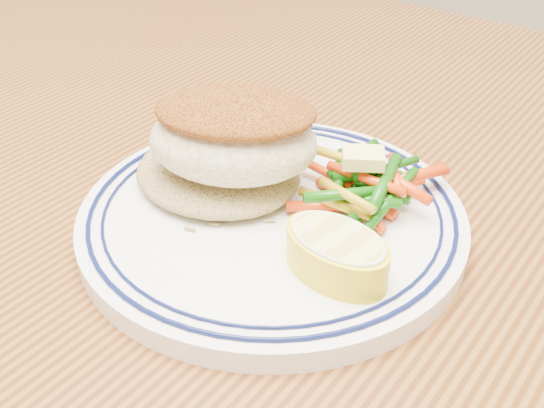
{
  "coord_description": "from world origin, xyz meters",
  "views": [
    {
      "loc": [
        0.2,
        -0.32,
        1.02
      ],
      "look_at": [
        -0.02,
        -0.03,
        0.77
      ],
      "focal_mm": 45.0,
      "sensor_mm": 36.0,
      "label": 1
    }
  ],
  "objects_px": {
    "dining_table": "(313,323)",
    "vegetable_pile": "(367,186)",
    "fish_fillet": "(233,134)",
    "lemon_wedge": "(336,252)",
    "rice_pilaf": "(218,169)",
    "plate": "(272,217)"
  },
  "relations": [
    {
      "from": "vegetable_pile",
      "to": "rice_pilaf",
      "type": "bearing_deg",
      "value": -157.24
    },
    {
      "from": "fish_fillet",
      "to": "vegetable_pile",
      "type": "bearing_deg",
      "value": 27.99
    },
    {
      "from": "lemon_wedge",
      "to": "rice_pilaf",
      "type": "bearing_deg",
      "value": 164.15
    },
    {
      "from": "dining_table",
      "to": "lemon_wedge",
      "type": "relative_size",
      "value": 20.67
    },
    {
      "from": "vegetable_pile",
      "to": "lemon_wedge",
      "type": "xyz_separation_m",
      "value": [
        0.02,
        -0.07,
        0.0
      ]
    },
    {
      "from": "dining_table",
      "to": "rice_pilaf",
      "type": "xyz_separation_m",
      "value": [
        -0.07,
        -0.02,
        0.12
      ]
    },
    {
      "from": "plate",
      "to": "fish_fillet",
      "type": "height_order",
      "value": "fish_fillet"
    },
    {
      "from": "rice_pilaf",
      "to": "vegetable_pile",
      "type": "height_order",
      "value": "vegetable_pile"
    },
    {
      "from": "vegetable_pile",
      "to": "lemon_wedge",
      "type": "relative_size",
      "value": 1.42
    },
    {
      "from": "plate",
      "to": "vegetable_pile",
      "type": "bearing_deg",
      "value": 44.41
    },
    {
      "from": "vegetable_pile",
      "to": "lemon_wedge",
      "type": "distance_m",
      "value": 0.08
    },
    {
      "from": "rice_pilaf",
      "to": "vegetable_pile",
      "type": "xyz_separation_m",
      "value": [
        0.09,
        0.04,
        0.0
      ]
    },
    {
      "from": "fish_fillet",
      "to": "dining_table",
      "type": "bearing_deg",
      "value": 26.31
    },
    {
      "from": "fish_fillet",
      "to": "rice_pilaf",
      "type": "bearing_deg",
      "value": 174.3
    },
    {
      "from": "plate",
      "to": "dining_table",
      "type": "bearing_deg",
      "value": 57.04
    },
    {
      "from": "plate",
      "to": "vegetable_pile",
      "type": "xyz_separation_m",
      "value": [
        0.04,
        0.04,
        0.02
      ]
    },
    {
      "from": "dining_table",
      "to": "vegetable_pile",
      "type": "distance_m",
      "value": 0.13
    },
    {
      "from": "rice_pilaf",
      "to": "vegetable_pile",
      "type": "distance_m",
      "value": 0.1
    },
    {
      "from": "plate",
      "to": "rice_pilaf",
      "type": "height_order",
      "value": "rice_pilaf"
    },
    {
      "from": "fish_fillet",
      "to": "lemon_wedge",
      "type": "bearing_deg",
      "value": -17.49
    },
    {
      "from": "dining_table",
      "to": "vegetable_pile",
      "type": "xyz_separation_m",
      "value": [
        0.03,
        0.02,
        0.13
      ]
    },
    {
      "from": "lemon_wedge",
      "to": "dining_table",
      "type": "bearing_deg",
      "value": 130.55
    }
  ]
}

